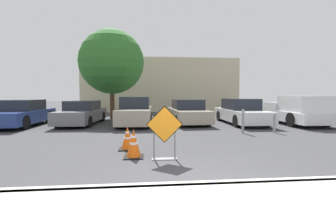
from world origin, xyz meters
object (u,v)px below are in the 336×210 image
(pickup_truck, at_px, (294,111))
(parked_car_fifth, at_px, (241,112))
(parked_car_nearest, at_px, (21,114))
(bollard_nearest, at_px, (243,121))
(traffic_cone_second, at_px, (128,138))
(parked_car_second, at_px, (82,113))
(parked_car_third, at_px, (135,112))
(parked_car_fourth, at_px, (188,112))
(road_closed_sign, at_px, (165,130))
(traffic_cone_nearest, at_px, (134,144))
(bollard_second, at_px, (274,122))

(pickup_truck, bearing_deg, parked_car_fifth, -5.16)
(parked_car_nearest, distance_m, bollard_nearest, 11.34)
(traffic_cone_second, bearing_deg, pickup_truck, 30.39)
(parked_car_second, bearing_deg, parked_car_third, 170.29)
(pickup_truck, xyz_separation_m, bollard_nearest, (-4.30, -2.83, -0.18))
(parked_car_nearest, xyz_separation_m, pickup_truck, (15.14, -0.49, 0.07))
(parked_car_second, xyz_separation_m, parked_car_fourth, (6.06, -0.16, 0.02))
(parked_car_second, relative_size, parked_car_fifth, 0.98)
(parked_car_third, bearing_deg, bollard_nearest, 148.42)
(parked_car_fifth, bearing_deg, road_closed_sign, 55.00)
(traffic_cone_second, distance_m, parked_car_third, 5.64)
(parked_car_nearest, height_order, parked_car_third, parked_car_third)
(parked_car_second, bearing_deg, parked_car_fifth, 178.87)
(parked_car_fourth, distance_m, bollard_nearest, 4.08)
(road_closed_sign, height_order, parked_car_third, parked_car_third)
(road_closed_sign, distance_m, pickup_truck, 10.29)
(parked_car_third, relative_size, parked_car_fourth, 0.95)
(traffic_cone_second, distance_m, pickup_truck, 10.47)
(parked_car_second, bearing_deg, traffic_cone_nearest, 117.68)
(road_closed_sign, xyz_separation_m, parked_car_fifth, (4.96, 6.87, -0.11))
(traffic_cone_second, distance_m, bollard_second, 6.63)
(parked_car_second, xyz_separation_m, parked_car_third, (3.03, -0.68, 0.08))
(bollard_second, bearing_deg, parked_car_fifth, 92.74)
(parked_car_nearest, bearing_deg, bollard_nearest, 162.08)
(traffic_cone_nearest, xyz_separation_m, parked_car_third, (-0.30, 6.53, 0.34))
(parked_car_third, bearing_deg, parked_car_fifth, -177.72)
(traffic_cone_second, height_order, parked_car_fourth, parked_car_fourth)
(parked_car_fifth, distance_m, bollard_nearest, 3.45)
(traffic_cone_second, height_order, bollard_nearest, bollard_nearest)
(parked_car_third, xyz_separation_m, bollard_nearest, (4.78, -3.17, -0.16))
(traffic_cone_second, relative_size, bollard_second, 0.81)
(bollard_second, bearing_deg, parked_car_second, 157.43)
(parked_car_third, height_order, pickup_truck, pickup_truck)
(parked_car_nearest, relative_size, parked_car_third, 1.08)
(traffic_cone_nearest, bearing_deg, road_closed_sign, -21.01)
(traffic_cone_nearest, xyz_separation_m, pickup_truck, (8.78, 6.19, 0.36))
(road_closed_sign, distance_m, parked_car_nearest, 10.00)
(road_closed_sign, xyz_separation_m, parked_car_nearest, (-7.16, 6.98, -0.11))
(road_closed_sign, height_order, parked_car_fifth, parked_car_fifth)
(parked_car_nearest, relative_size, parked_car_second, 0.98)
(traffic_cone_second, relative_size, pickup_truck, 0.13)
(parked_car_nearest, height_order, pickup_truck, pickup_truck)
(parked_car_fifth, bearing_deg, traffic_cone_second, 44.20)
(parked_car_second, height_order, parked_car_fourth, parked_car_fourth)
(traffic_cone_second, relative_size, parked_car_fourth, 0.16)
(traffic_cone_nearest, height_order, pickup_truck, pickup_truck)
(road_closed_sign, relative_size, parked_car_second, 0.30)
(traffic_cone_second, bearing_deg, parked_car_nearest, 136.64)
(road_closed_sign, height_order, parked_car_nearest, parked_car_nearest)
(parked_car_fourth, bearing_deg, bollard_nearest, 112.83)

